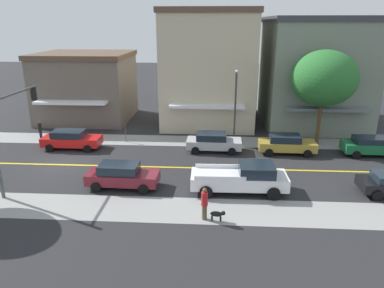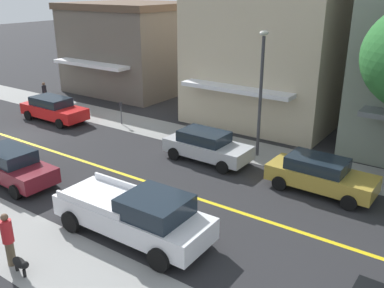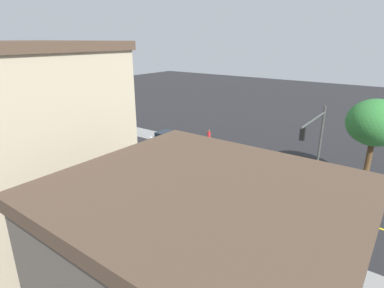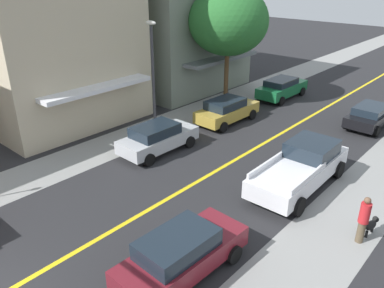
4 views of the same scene
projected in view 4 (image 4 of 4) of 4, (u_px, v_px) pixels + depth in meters
The scene contains 12 objects.
pale_office_building at pixel (38, 26), 23.57m from camera, with size 11.66×9.28×11.33m.
corner_shop_building at pixel (162, 17), 30.94m from camera, with size 12.65×9.78×10.59m.
street_tree_right_corner at pixel (228, 21), 25.64m from camera, with size 5.38×5.38×8.00m.
street_lamp at pixel (153, 66), 21.38m from camera, with size 0.70×0.36×6.38m.
silver_sedan_left_curb at pixel (158, 138), 20.18m from camera, with size 2.06×4.46×1.54m.
gold_sedan_left_curb at pixel (227, 110), 24.10m from camera, with size 2.08×4.55×1.53m.
black_sedan_right_curb at pixel (371, 115), 23.52m from camera, with size 2.06×4.42×1.36m.
maroon_sedan_right_curb at pixel (181, 253), 11.94m from camera, with size 2.08×4.60×1.58m.
green_sedan_left_curb at pixel (282, 88), 28.65m from camera, with size 2.00×4.70×1.50m.
white_pickup_truck at pixel (302, 167), 16.97m from camera, with size 2.39×5.95×1.84m.
pedestrian_red_shirt at pixel (364, 219), 13.33m from camera, with size 0.36×0.36×1.84m.
small_dog at pixel (371, 225), 13.97m from camera, with size 0.36×0.82×0.61m.
Camera 4 is at (9.96, -1.45, 8.87)m, focal length 35.99 mm.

